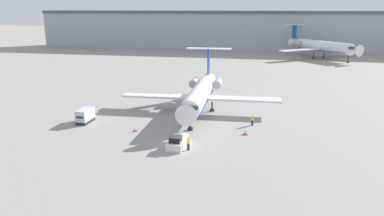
{
  "coord_description": "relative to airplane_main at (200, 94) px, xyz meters",
  "views": [
    {
      "loc": [
        10.81,
        -44.02,
        17.55
      ],
      "look_at": [
        0.0,
        8.07,
        3.24
      ],
      "focal_mm": 35.0,
      "sensor_mm": 36.0,
      "label": 1
    }
  ],
  "objects": [
    {
      "name": "ground_plane",
      "position": [
        0.56,
        -17.63,
        -3.26
      ],
      "size": [
        600.0,
        600.0,
        0.0
      ],
      "primitive_type": "plane",
      "color": "gray"
    },
    {
      "name": "terminal_building",
      "position": [
        0.56,
        102.37,
        4.92
      ],
      "size": [
        180.0,
        16.8,
        16.31
      ],
      "color": "#9EA3AD",
      "rests_on": "ground"
    },
    {
      "name": "airplane_main",
      "position": [
        0.0,
        0.0,
        0.0
      ],
      "size": [
        27.54,
        26.54,
        9.82
      ],
      "color": "silver",
      "rests_on": "ground"
    },
    {
      "name": "pushback_tug",
      "position": [
        0.2,
        -17.16,
        -2.63
      ],
      "size": [
        2.01,
        4.71,
        1.72
      ],
      "color": "silver",
      "rests_on": "ground"
    },
    {
      "name": "luggage_cart",
      "position": [
        -16.6,
        -9.74,
        -2.18
      ],
      "size": [
        1.64,
        3.56,
        2.17
      ],
      "color": "#232326",
      "rests_on": "ground"
    },
    {
      "name": "worker_near_tug",
      "position": [
        1.85,
        -18.05,
        -2.3
      ],
      "size": [
        0.4,
        0.25,
        1.81
      ],
      "color": "#232838",
      "rests_on": "ground"
    },
    {
      "name": "worker_by_wing",
      "position": [
        9.3,
        -5.96,
        -2.37
      ],
      "size": [
        0.4,
        0.24,
        1.7
      ],
      "color": "#232838",
      "rests_on": "ground"
    },
    {
      "name": "traffic_cone_left",
      "position": [
        -7.41,
        -12.38,
        -2.98
      ],
      "size": [
        0.52,
        0.52,
        0.6
      ],
      "color": "black",
      "rests_on": "ground"
    },
    {
      "name": "traffic_cone_right",
      "position": [
        8.53,
        -10.63,
        -2.96
      ],
      "size": [
        0.71,
        0.71,
        0.64
      ],
      "color": "black",
      "rests_on": "ground"
    },
    {
      "name": "airplane_parked_far_left",
      "position": [
        29.2,
        78.52,
        1.01
      ],
      "size": [
        29.53,
        28.34,
        11.31
      ],
      "color": "white",
      "rests_on": "ground"
    }
  ]
}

